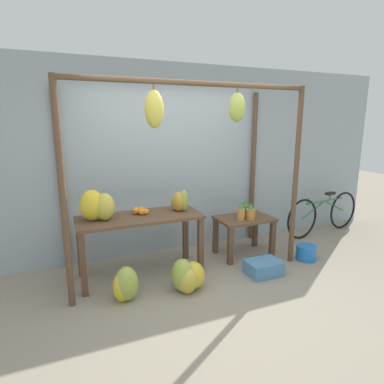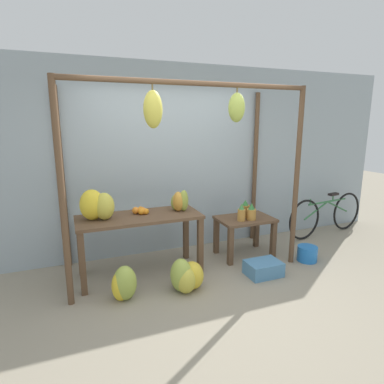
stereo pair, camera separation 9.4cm
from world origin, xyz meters
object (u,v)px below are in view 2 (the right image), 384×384
(papaya_pile, at_px, (179,201))
(parked_bicycle, at_px, (326,214))
(banana_pile_on_table, at_px, (97,205))
(orange_pile, at_px, (141,211))
(blue_bucket, at_px, (307,254))
(banana_pile_ground_right, at_px, (186,276))
(fruit_crate_white, at_px, (263,268))
(banana_pile_ground_left, at_px, (123,284))
(pineapple_cluster, at_px, (246,211))

(papaya_pile, bearing_deg, parked_bicycle, 5.74)
(banana_pile_on_table, distance_m, orange_pile, 0.57)
(blue_bucket, relative_size, parked_bicycle, 0.16)
(orange_pile, bearing_deg, blue_bucket, -13.50)
(banana_pile_on_table, relative_size, orange_pile, 2.03)
(parked_bicycle, bearing_deg, blue_bucket, -143.96)
(orange_pile, height_order, papaya_pile, papaya_pile)
(banana_pile_ground_right, height_order, papaya_pile, papaya_pile)
(banana_pile_on_table, relative_size, fruit_crate_white, 0.93)
(orange_pile, distance_m, parked_bicycle, 3.41)
(orange_pile, relative_size, parked_bicycle, 0.11)
(banana_pile_on_table, xyz_separation_m, orange_pile, (0.55, 0.06, -0.14))
(banana_pile_ground_right, bearing_deg, parked_bicycle, 17.03)
(parked_bicycle, height_order, papaya_pile, papaya_pile)
(banana_pile_ground_left, relative_size, fruit_crate_white, 0.90)
(papaya_pile, bearing_deg, banana_pile_ground_left, -146.28)
(banana_pile_on_table, relative_size, blue_bucket, 1.48)
(fruit_crate_white, xyz_separation_m, blue_bucket, (0.84, 0.15, 0.02))
(blue_bucket, distance_m, papaya_pile, 2.02)
(banana_pile_ground_right, height_order, parked_bicycle, parked_bicycle)
(banana_pile_ground_left, height_order, papaya_pile, papaya_pile)
(orange_pile, xyz_separation_m, fruit_crate_white, (1.44, -0.69, -0.75))
(parked_bicycle, bearing_deg, banana_pile_ground_left, -166.89)
(pineapple_cluster, xyz_separation_m, banana_pile_ground_left, (-1.89, -0.55, -0.50))
(parked_bicycle, xyz_separation_m, papaya_pile, (-2.86, -0.29, 0.57))
(pineapple_cluster, relative_size, blue_bucket, 1.05)
(banana_pile_ground_left, bearing_deg, fruit_crate_white, -2.08)
(banana_pile_on_table, xyz_separation_m, parked_bicycle, (3.91, 0.30, -0.62))
(orange_pile, xyz_separation_m, pineapple_cluster, (1.53, -0.08, -0.15))
(banana_pile_on_table, height_order, blue_bucket, banana_pile_on_table)
(banana_pile_ground_right, distance_m, blue_bucket, 1.92)
(fruit_crate_white, height_order, blue_bucket, blue_bucket)
(orange_pile, height_order, pineapple_cluster, orange_pile)
(orange_pile, distance_m, fruit_crate_white, 1.76)
(parked_bicycle, relative_size, papaya_pile, 6.23)
(parked_bicycle, bearing_deg, banana_pile_on_table, -175.67)
(fruit_crate_white, bearing_deg, pineapple_cluster, 81.92)
(banana_pile_ground_right, distance_m, papaya_pile, 1.00)
(pineapple_cluster, relative_size, banana_pile_ground_right, 0.65)
(banana_pile_ground_left, bearing_deg, pineapple_cluster, 16.15)
(blue_bucket, distance_m, parked_bicycle, 1.36)
(pineapple_cluster, relative_size, fruit_crate_white, 0.66)
(orange_pile, bearing_deg, pineapple_cluster, -3.02)
(banana_pile_on_table, xyz_separation_m, banana_pile_ground_left, (0.19, -0.57, -0.79))
(pineapple_cluster, bearing_deg, banana_pile_ground_left, -163.85)
(banana_pile_ground_left, bearing_deg, blue_bucket, 1.74)
(orange_pile, bearing_deg, papaya_pile, -5.31)
(banana_pile_ground_right, relative_size, blue_bucket, 1.62)
(banana_pile_on_table, height_order, orange_pile, banana_pile_on_table)
(banana_pile_ground_right, xyz_separation_m, parked_bicycle, (3.00, 0.92, 0.19))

